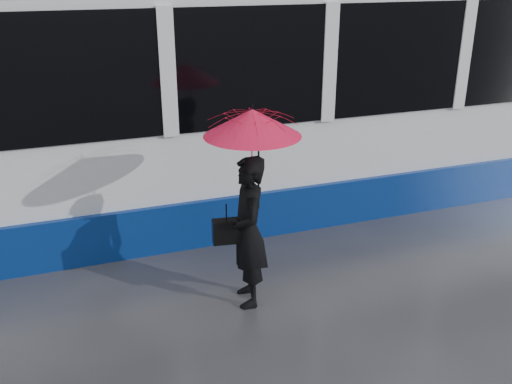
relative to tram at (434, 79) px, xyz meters
name	(u,v)px	position (x,y,z in m)	size (l,w,h in m)	color
ground	(288,286)	(-3.54, -2.50, -1.64)	(90.00, 90.00, 0.00)	#27272C
rails	(223,203)	(-3.54, 0.00, -1.63)	(34.00, 1.51, 0.02)	#3F3D38
tram	(434,79)	(0.00, 0.00, 0.00)	(26.00, 2.56, 3.35)	white
woman	(248,232)	(-4.04, -2.62, -0.83)	(0.59, 0.38, 1.61)	black
umbrella	(252,141)	(-3.99, -2.62, 0.12)	(1.07, 1.07, 1.08)	#ED1371
handbag	(227,231)	(-4.26, -2.60, -0.80)	(0.30, 0.16, 0.43)	black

